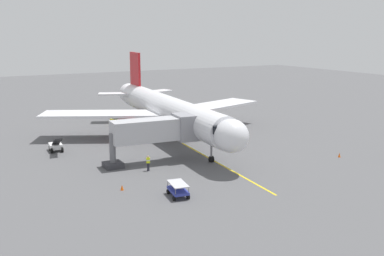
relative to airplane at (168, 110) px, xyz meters
The scene contains 12 objects.
ground_plane 4.11m from the airplane, 84.64° to the left, with size 220.00×220.00×0.00m, color #565659.
apron_lead_in_line 7.44m from the airplane, 89.78° to the left, with size 0.24×40.00×0.01m, color yellow.
airplane is the anchor object (origin of this frame).
jet_bridge 12.50m from the airplane, 59.57° to the left, with size 11.50×3.79×5.40m.
ground_crew_marshaller 16.38m from the airplane, 55.95° to the left, with size 0.46×0.38×1.71m.
ground_crew_wing_walker 11.07m from the airplane, 164.16° to the right, with size 0.46×0.46×1.71m.
ground_crew_loader 9.53m from the airplane, 61.63° to the right, with size 0.46×0.46×1.71m.
baggage_cart_portside 24.30m from the airplane, 65.88° to the left, with size 1.92×2.80×1.27m.
belt_loader_starboard_side 16.18m from the airplane, ahead, with size 1.75×4.67×2.32m.
tug_rear_apron 12.94m from the airplane, 74.92° to the right, with size 1.85×2.49×1.50m.
safety_cone_nose_left 22.84m from the airplane, 52.43° to the left, with size 0.32×0.32×0.55m, color #F2590F.
safety_cone_nose_right 23.94m from the airplane, 124.58° to the left, with size 0.32×0.32×0.55m, color #F2590F.
Camera 1 is at (28.17, 56.75, 14.85)m, focal length 43.06 mm.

